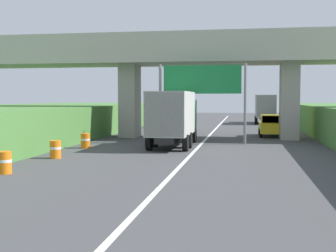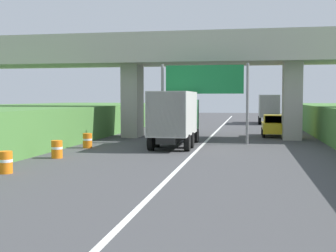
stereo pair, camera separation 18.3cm
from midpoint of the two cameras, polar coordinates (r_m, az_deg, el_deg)
The scene contains 10 objects.
lane_centre_stripe at distance 26.67m, azimuth 3.99°, elevation -3.00°, with size 0.20×103.09×0.01m, color white.
overpass_bridge at distance 34.47m, azimuth 5.49°, elevation 8.33°, with size 40.00×4.80×7.84m.
overhead_highway_sign at distance 30.18m, azimuth 4.80°, elevation 5.25°, with size 5.88×0.18×5.34m.
truck_green at distance 28.11m, azimuth 1.14°, elevation 1.29°, with size 2.44×7.30×3.44m.
truck_red at distance 55.38m, azimuth 12.73°, elevation 2.30°, with size 2.44×7.30×3.44m.
car_white at distance 47.72m, azimuth 0.50°, elevation 0.91°, with size 1.86×4.10×1.72m.
car_yellow at distance 36.71m, azimuth 13.40°, elevation 0.03°, with size 1.86×4.10×1.72m.
construction_barrel_3 at distance 19.32m, azimuth -19.68°, elevation -4.33°, with size 0.57×0.57×0.90m.
construction_barrel_4 at distance 23.47m, azimuth -13.70°, elevation -2.87°, with size 0.57×0.57×0.90m.
construction_barrel_5 at distance 27.88m, azimuth -10.00°, elevation -1.82°, with size 0.57×0.57×0.90m.
Camera 2 is at (2.99, 5.22, 3.03)m, focal length 48.04 mm.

